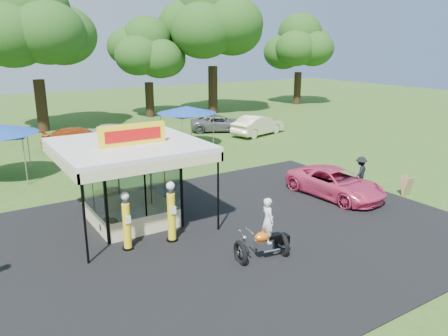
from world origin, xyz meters
The scene contains 20 objects.
ground centered at (0.00, 0.00, 0.00)m, with size 120.00×120.00×0.00m, color #33561B.
asphalt_apron centered at (0.00, 2.00, 0.02)m, with size 20.00×14.00×0.04m, color black.
gas_station_kiosk centered at (-2.00, 4.99, 1.78)m, with size 5.40×5.40×4.18m.
gas_pump_left centered at (-3.04, 2.77, 1.04)m, with size 0.41×0.41×2.18m.
gas_pump_right centered at (-1.41, 2.54, 1.12)m, with size 0.43×0.43×2.33m.
motorcycle centered at (0.69, -0.36, 0.88)m, with size 1.96×1.15×2.26m.
spare_tires centered at (-3.17, 4.38, 0.35)m, with size 0.88×0.65×0.71m.
a_frame_sign centered at (10.42, 1.07, 0.47)m, with size 0.52×0.46×0.93m.
kiosk_car centered at (-2.00, 7.20, 0.48)m, with size 1.13×2.82×0.96m, color yellow.
pink_sedan centered at (7.37, 2.81, 0.68)m, with size 2.27×4.92×1.37m, color #E33D6B.
spectator_east_a centered at (9.52, 3.16, 0.80)m, with size 1.04×0.60×1.60m, color black.
bg_car_b centered at (-0.20, 19.54, 0.75)m, with size 2.09×5.15×1.49m, color #B53F0D.
bg_car_c centered at (2.60, 20.33, 0.71)m, with size 1.69×4.19×1.43m, color silver.
bg_car_d centered at (11.36, 19.67, 0.68)m, with size 2.26×4.90×1.36m, color #5F5F61.
bg_car_e centered at (13.15, 16.68, 0.81)m, with size 1.71×4.90×1.61m, color beige.
tent_east centered at (6.41, 16.12, 2.62)m, with size 4.14×4.14×2.89m.
oak_far_c centered at (-1.08, 27.73, 7.67)m, with size 10.26×10.26×12.09m.
oak_far_d centered at (9.52, 29.95, 6.04)m, with size 7.96×7.96×9.48m.
oak_far_e centered at (16.13, 28.62, 8.64)m, with size 11.36×11.36×13.53m.
oak_far_f centered at (28.50, 29.26, 6.66)m, with size 8.61×8.61×10.38m.
Camera 1 is at (-7.80, -11.05, 7.08)m, focal length 35.00 mm.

